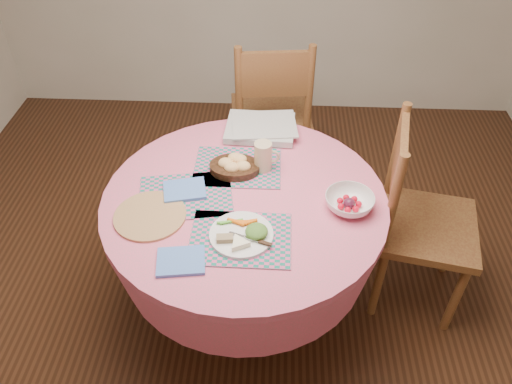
% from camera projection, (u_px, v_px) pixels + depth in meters
% --- Properties ---
extents(ground, '(4.00, 4.00, 0.00)m').
position_uv_depth(ground, '(247.00, 302.00, 2.65)').
color(ground, '#331C0F').
rests_on(ground, ground).
extents(dining_table, '(1.24, 1.24, 0.75)m').
position_uv_depth(dining_table, '(245.00, 228.00, 2.29)').
color(dining_table, '#D4627D').
rests_on(dining_table, ground).
extents(chair_right, '(0.54, 0.55, 1.02)m').
position_uv_depth(chair_right, '(417.00, 217.00, 2.37)').
color(chair_right, brown).
rests_on(chair_right, ground).
extents(chair_back, '(0.53, 0.51, 1.04)m').
position_uv_depth(chair_back, '(271.00, 112.00, 3.05)').
color(chair_back, brown).
rests_on(chair_back, ground).
extents(placemat_front, '(0.40, 0.30, 0.01)m').
position_uv_depth(placemat_front, '(241.00, 238.00, 1.97)').
color(placemat_front, '#14725F').
rests_on(placemat_front, dining_table).
extents(placemat_left, '(0.44, 0.36, 0.01)m').
position_uv_depth(placemat_left, '(186.00, 196.00, 2.16)').
color(placemat_left, '#14725F').
rests_on(placemat_left, dining_table).
extents(placemat_back, '(0.40, 0.30, 0.01)m').
position_uv_depth(placemat_back, '(238.00, 167.00, 2.31)').
color(placemat_back, '#14725F').
rests_on(placemat_back, dining_table).
extents(wicker_trivet, '(0.30, 0.30, 0.01)m').
position_uv_depth(wicker_trivet, '(150.00, 216.00, 2.06)').
color(wicker_trivet, '#92643F').
rests_on(wicker_trivet, dining_table).
extents(napkin_near, '(0.20, 0.16, 0.01)m').
position_uv_depth(napkin_near, '(181.00, 261.00, 1.88)').
color(napkin_near, '#507BCF').
rests_on(napkin_near, dining_table).
extents(napkin_far, '(0.21, 0.18, 0.01)m').
position_uv_depth(napkin_far, '(185.00, 190.00, 2.17)').
color(napkin_far, '#507BCF').
rests_on(napkin_far, placemat_left).
extents(dinner_plate, '(0.26, 0.26, 0.05)m').
position_uv_depth(dinner_plate, '(243.00, 234.00, 1.96)').
color(dinner_plate, white).
rests_on(dinner_plate, placemat_front).
extents(bread_bowl, '(0.23, 0.23, 0.08)m').
position_uv_depth(bread_bowl, '(235.00, 165.00, 2.27)').
color(bread_bowl, black).
rests_on(bread_bowl, placemat_back).
extents(latte_mug, '(0.12, 0.08, 0.14)m').
position_uv_depth(latte_mug, '(263.00, 156.00, 2.25)').
color(latte_mug, '#CCB68C').
rests_on(latte_mug, placemat_back).
extents(fruit_bowl, '(0.23, 0.23, 0.06)m').
position_uv_depth(fruit_bowl, '(349.00, 202.00, 2.09)').
color(fruit_bowl, white).
rests_on(fruit_bowl, dining_table).
extents(newspaper_stack, '(0.37, 0.29, 0.04)m').
position_uv_depth(newspaper_stack, '(261.00, 127.00, 2.51)').
color(newspaper_stack, silver).
rests_on(newspaper_stack, dining_table).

